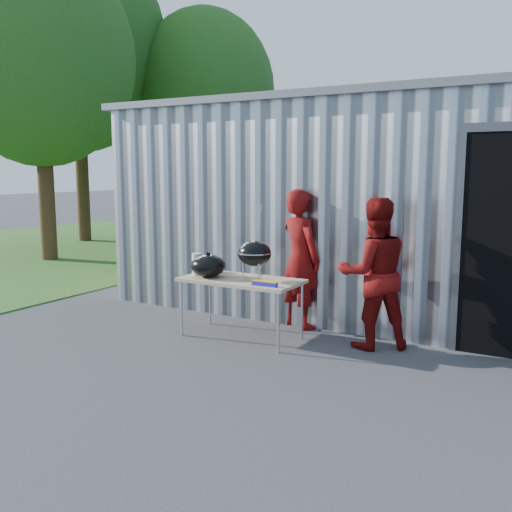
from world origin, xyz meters
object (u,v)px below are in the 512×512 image
Objects in this scene: person_bystander at (374,274)px; folding_table at (241,282)px; kettle_grill at (255,246)px; person_cook at (300,259)px.

folding_table is at bearing -19.81° from person_bystander.
kettle_grill is at bearing -17.25° from person_bystander.
folding_table is 0.93m from person_cook.
kettle_grill is at bearing -3.12° from folding_table.
person_cook reaches higher than kettle_grill.
person_cook is 1.19m from person_bystander.
kettle_grill is 0.88m from person_cook.
person_bystander is at bearing 18.19° from kettle_grill.
folding_table is at bearing 84.30° from person_cook.
person_cook is (0.42, 0.80, 0.21)m from folding_table.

